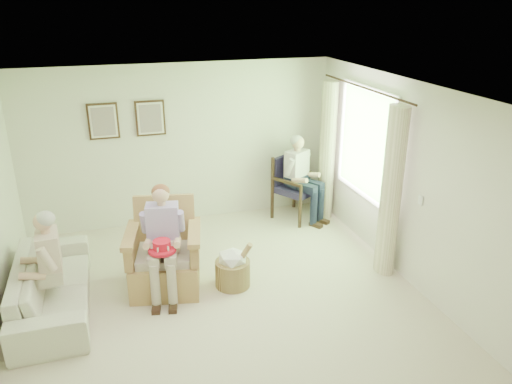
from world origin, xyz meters
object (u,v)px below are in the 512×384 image
sofa (52,285)px  person_sofa (46,260)px  red_hat (162,247)px  person_wicker (164,233)px  wicker_armchair (165,261)px  hatbox (233,268)px  person_dark (300,172)px  wood_armchair (296,184)px

sofa → person_sofa: person_sofa is taller
red_hat → person_wicker: bearing=75.1°
wicker_armchair → person_sofa: (-1.36, -0.22, 0.36)m
wicker_armchair → red_hat: bearing=-87.0°
sofa → person_sofa: 0.44m
person_sofa → hatbox: person_sofa is taller
sofa → person_dark: (3.80, 1.53, 0.53)m
wicker_armchair → wood_armchair: wicker_armchair is taller
wicker_armchair → sofa: wicker_armchair is taller
hatbox → wicker_armchair: bearing=163.0°
wood_armchair → hatbox: size_ratio=1.56×
sofa → person_sofa: size_ratio=1.66×
person_wicker → person_dark: person_dark is taller
wood_armchair → person_wicker: size_ratio=0.75×
person_sofa → wood_armchair: bearing=112.0°
wood_armchair → wicker_armchair: bearing=-178.3°
person_wicker → wood_armchair: bearing=47.6°
person_sofa → hatbox: 2.25m
wood_armchair → sofa: bearing=172.3°
red_hat → wicker_armchair: bearing=81.4°
person_dark → person_sofa: person_dark is taller
person_dark → hatbox: (-1.60, -1.70, -0.57)m
wicker_armchair → red_hat: size_ratio=3.41×
wicker_armchair → person_dark: size_ratio=0.81×
person_sofa → red_hat: person_sofa is taller
sofa → red_hat: bearing=-101.3°
wicker_armchair → person_sofa: bearing=-159.0°
wood_armchair → hatbox: 2.49m
sofa → person_dark: bearing=-68.0°
wicker_armchair → person_wicker: bearing=-78.4°
person_wicker → person_sofa: bearing=-165.3°
hatbox → sofa: bearing=175.5°
person_sofa → red_hat: size_ratio=3.81×
person_dark → red_hat: 3.07m
person_wicker → sofa: bearing=-171.2°
wood_armchair → hatbox: (-1.60, -1.88, -0.31)m
sofa → person_dark: 4.13m
person_wicker → red_hat: person_wicker is taller
person_wicker → wicker_armchair: bearing=101.6°
wood_armchair → person_wicker: (-2.44, -1.77, 0.25)m
red_hat → person_dark: bearing=35.7°
wood_armchair → red_hat: bearing=-173.6°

